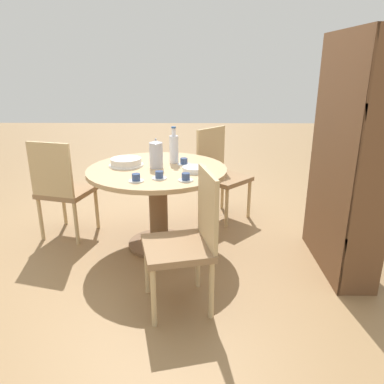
% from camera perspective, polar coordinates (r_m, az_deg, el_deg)
% --- Properties ---
extents(ground_plane, '(14.00, 14.00, 0.00)m').
position_cam_1_polar(ground_plane, '(3.37, -4.96, -8.00)').
color(ground_plane, '#937047').
extents(dining_table, '(1.16, 1.16, 0.71)m').
position_cam_1_polar(dining_table, '(3.16, -5.24, 0.63)').
color(dining_table, brown).
rests_on(dining_table, ground_plane).
extents(chair_a, '(0.51, 0.51, 0.91)m').
position_cam_1_polar(chair_a, '(3.52, -19.18, 0.65)').
color(chair_a, tan).
rests_on(chair_a, ground_plane).
extents(chair_b, '(0.51, 0.51, 0.91)m').
position_cam_1_polar(chair_b, '(2.38, -0.72, -7.11)').
color(chair_b, tan).
rests_on(chair_b, ground_plane).
extents(chair_c, '(0.59, 0.59, 0.91)m').
position_cam_1_polar(chair_c, '(3.82, 4.30, 3.07)').
color(chair_c, tan).
rests_on(chair_c, ground_plane).
extents(bookshelf, '(0.90, 0.28, 1.74)m').
position_cam_1_polar(bookshelf, '(2.97, 22.42, 4.48)').
color(bookshelf, brown).
rests_on(bookshelf, ground_plane).
extents(coffee_pot, '(0.11, 0.11, 0.25)m').
position_cam_1_polar(coffee_pot, '(3.09, -5.49, 5.73)').
color(coffee_pot, silver).
rests_on(coffee_pot, dining_table).
extents(water_bottle, '(0.08, 0.08, 0.31)m').
position_cam_1_polar(water_bottle, '(3.24, -2.77, 6.68)').
color(water_bottle, silver).
rests_on(water_bottle, dining_table).
extents(cake_main, '(0.29, 0.29, 0.06)m').
position_cam_1_polar(cake_main, '(3.20, -10.01, 4.50)').
color(cake_main, white).
rests_on(cake_main, dining_table).
extents(cup_a, '(0.11, 0.11, 0.06)m').
position_cam_1_polar(cup_a, '(2.81, -5.00, 2.49)').
color(cup_a, silver).
rests_on(cup_a, dining_table).
extents(cup_b, '(0.11, 0.11, 0.06)m').
position_cam_1_polar(cup_b, '(3.19, -1.24, 4.57)').
color(cup_b, silver).
rests_on(cup_b, dining_table).
extents(cup_c, '(0.11, 0.11, 0.06)m').
position_cam_1_polar(cup_c, '(2.75, -0.96, 2.20)').
color(cup_c, silver).
rests_on(cup_c, dining_table).
extents(cup_d, '(0.11, 0.11, 0.06)m').
position_cam_1_polar(cup_d, '(2.77, -8.52, 2.07)').
color(cup_d, silver).
rests_on(cup_d, dining_table).
extents(plate_stack, '(0.19, 0.19, 0.04)m').
position_cam_1_polar(plate_stack, '(2.98, 0.35, 3.49)').
color(plate_stack, white).
rests_on(plate_stack, dining_table).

